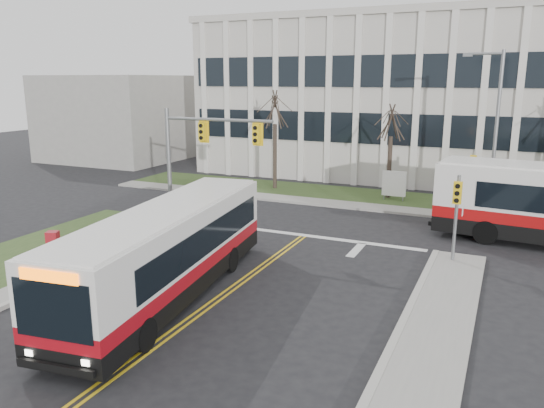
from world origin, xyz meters
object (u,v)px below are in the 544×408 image
at_px(streetlight, 493,125).
at_px(directory_sign, 394,184).
at_px(newspaper_box_red, 53,242).
at_px(newspaper_box_blue, 112,244).
at_px(bus_main, 168,254).

height_order(streetlight, directory_sign, streetlight).
height_order(streetlight, newspaper_box_red, streetlight).
height_order(directory_sign, newspaper_box_blue, directory_sign).
xyz_separation_m(directory_sign, bus_main, (-4.23, -18.42, 0.43)).
relative_size(streetlight, newspaper_box_blue, 9.68).
bearing_deg(bus_main, newspaper_box_blue, 143.68).
distance_m(bus_main, newspaper_box_red, 8.11).
distance_m(newspaper_box_blue, newspaper_box_red, 2.81).
bearing_deg(bus_main, streetlight, 53.02).
height_order(streetlight, bus_main, streetlight).
distance_m(bus_main, newspaper_box_blue, 5.91).
xyz_separation_m(directory_sign, newspaper_box_blue, (-9.30, -15.61, -0.70)).
bearing_deg(newspaper_box_red, newspaper_box_blue, -6.79).
bearing_deg(streetlight, newspaper_box_blue, -136.03).
bearing_deg(newspaper_box_blue, newspaper_box_red, -169.71).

